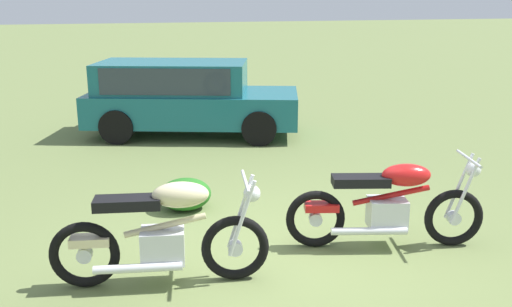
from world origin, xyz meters
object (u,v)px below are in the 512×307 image
object	(u,v)px
motorcycle_cream	(163,234)
shrub_low	(185,194)
motorcycle_red	(388,205)
car_teal	(183,93)

from	to	relation	value
motorcycle_cream	shrub_low	xyz separation A→B (m)	(0.55, 1.89, -0.29)
motorcycle_red	shrub_low	world-z (taller)	motorcycle_red
shrub_low	car_teal	bearing A→B (deg)	79.74
motorcycle_cream	car_teal	world-z (taller)	car_teal
motorcycle_red	shrub_low	distance (m)	2.59
motorcycle_red	shrub_low	size ratio (longest dim) A/B	3.13
car_teal	shrub_low	world-z (taller)	car_teal
motorcycle_red	shrub_low	xyz separation A→B (m)	(-1.87, 1.77, -0.28)
motorcycle_red	shrub_low	bearing A→B (deg)	152.55
motorcycle_red	car_teal	distance (m)	6.02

